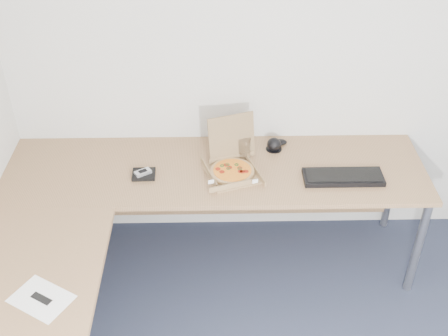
{
  "coord_description": "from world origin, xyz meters",
  "views": [
    {
      "loc": [
        -0.5,
        -1.35,
        2.73
      ],
      "look_at": [
        -0.45,
        1.28,
        0.82
      ],
      "focal_mm": 45.84,
      "sensor_mm": 36.0,
      "label": 1
    }
  ],
  "objects_px": {
    "desk": "(156,220)",
    "drinking_glass": "(244,148)",
    "pizza_box": "(232,168)",
    "wallet": "(144,174)",
    "keyboard": "(343,177)"
  },
  "relations": [
    {
      "from": "desk",
      "to": "pizza_box",
      "type": "distance_m",
      "value": 0.58
    },
    {
      "from": "desk",
      "to": "drinking_glass",
      "type": "relative_size",
      "value": 19.08
    },
    {
      "from": "desk",
      "to": "pizza_box",
      "type": "height_order",
      "value": "pizza_box"
    },
    {
      "from": "desk",
      "to": "drinking_glass",
      "type": "height_order",
      "value": "drinking_glass"
    },
    {
      "from": "wallet",
      "to": "desk",
      "type": "bearing_deg",
      "value": -77.12
    },
    {
      "from": "drinking_glass",
      "to": "wallet",
      "type": "height_order",
      "value": "drinking_glass"
    },
    {
      "from": "drinking_glass",
      "to": "pizza_box",
      "type": "bearing_deg",
      "value": -116.6
    },
    {
      "from": "desk",
      "to": "pizza_box",
      "type": "xyz_separation_m",
      "value": [
        0.42,
        0.38,
        0.06
      ]
    },
    {
      "from": "pizza_box",
      "to": "wallet",
      "type": "bearing_deg",
      "value": 164.12
    },
    {
      "from": "keyboard",
      "to": "wallet",
      "type": "distance_m",
      "value": 1.16
    },
    {
      "from": "pizza_box",
      "to": "keyboard",
      "type": "height_order",
      "value": "pizza_box"
    },
    {
      "from": "keyboard",
      "to": "desk",
      "type": "bearing_deg",
      "value": -163.98
    },
    {
      "from": "desk",
      "to": "wallet",
      "type": "distance_m",
      "value": 0.38
    },
    {
      "from": "pizza_box",
      "to": "wallet",
      "type": "height_order",
      "value": "pizza_box"
    },
    {
      "from": "pizza_box",
      "to": "drinking_glass",
      "type": "relative_size",
      "value": 2.55
    }
  ]
}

